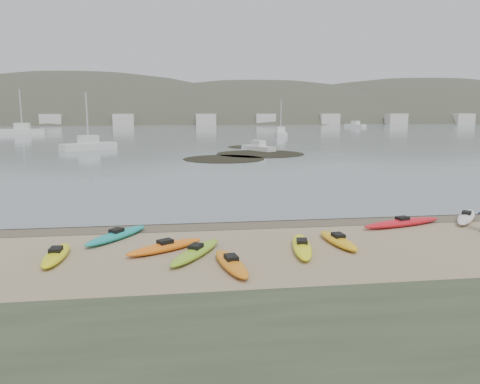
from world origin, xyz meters
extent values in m
plane|color=tan|center=(0.00, 0.00, 0.00)|extent=(600.00, 600.00, 0.00)
plane|color=brown|center=(0.00, -0.30, 0.00)|extent=(60.00, 60.00, 0.00)
plane|color=slate|center=(0.00, 300.00, 0.01)|extent=(1200.00, 1200.00, 0.00)
ellipsoid|color=white|center=(11.13, -1.09, 0.17)|extent=(2.92, 3.33, 0.34)
ellipsoid|color=yellow|center=(-7.42, -4.74, 0.17)|extent=(0.76, 2.92, 0.34)
ellipsoid|color=yellow|center=(3.43, -4.26, 0.17)|extent=(1.07, 3.04, 0.34)
ellipsoid|color=orange|center=(-1.20, -6.53, 0.17)|extent=(1.25, 3.23, 0.34)
ellipsoid|color=teal|center=(-5.56, -2.24, 0.17)|extent=(2.66, 3.33, 0.34)
ellipsoid|color=#FFFD15|center=(1.74, -4.90, 0.17)|extent=(1.33, 3.55, 0.34)
ellipsoid|color=#8CC427|center=(-2.35, -5.04, 0.17)|extent=(2.43, 3.51, 0.34)
ellipsoid|color=orange|center=(-3.50, -4.23, 0.17)|extent=(3.18, 2.38, 0.34)
ellipsoid|color=red|center=(7.44, -1.76, 0.17)|extent=(4.43, 1.86, 0.34)
cylinder|color=black|center=(2.25, 29.30, 0.03)|extent=(9.03, 9.03, 0.04)
cylinder|color=black|center=(7.30, 34.72, 0.03)|extent=(10.84, 10.84, 0.04)
cylinder|color=black|center=(7.89, 45.51, 0.03)|extent=(6.80, 6.80, 0.04)
cube|color=silver|center=(-14.71, 43.94, 0.52)|extent=(7.27, 6.10, 1.05)
cube|color=silver|center=(7.86, 39.22, 0.38)|extent=(3.97, 5.39, 0.75)
cube|color=silver|center=(18.59, 73.25, 0.51)|extent=(2.87, 7.41, 1.01)
cube|color=silver|center=(-36.48, 87.83, 0.67)|extent=(9.76, 3.38, 1.34)
cube|color=silver|center=(53.58, 121.09, 0.52)|extent=(5.09, 7.57, 1.04)
ellipsoid|color=#384235|center=(-45.00, 195.00, -18.00)|extent=(220.00, 120.00, 80.00)
ellipsoid|color=#384235|center=(35.00, 190.00, -15.30)|extent=(200.00, 110.00, 68.00)
ellipsoid|color=#384235|center=(120.00, 200.00, -17.10)|extent=(230.00, 130.00, 76.00)
cube|color=beige|center=(-42.00, 145.00, 2.00)|extent=(7.00, 5.00, 4.00)
cube|color=beige|center=(-18.00, 145.00, 2.00)|extent=(7.00, 5.00, 4.00)
cube|color=beige|center=(6.00, 145.00, 2.00)|extent=(7.00, 5.00, 4.00)
cube|color=beige|center=(30.00, 145.00, 2.00)|extent=(7.00, 5.00, 4.00)
cube|color=beige|center=(54.00, 145.00, 2.00)|extent=(7.00, 5.00, 4.00)
cube|color=beige|center=(78.00, 145.00, 2.00)|extent=(7.00, 5.00, 4.00)
cube|color=beige|center=(102.00, 145.00, 2.00)|extent=(7.00, 5.00, 4.00)
camera|label=1|loc=(-3.01, -21.84, 5.38)|focal=35.00mm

